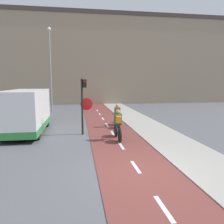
% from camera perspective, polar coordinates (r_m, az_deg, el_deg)
% --- Properties ---
extents(ground_plane, '(120.00, 120.00, 0.00)m').
position_cam_1_polar(ground_plane, '(7.30, 7.24, -15.65)').
color(ground_plane, '#5B5B60').
extents(bike_lane, '(2.71, 60.00, 0.02)m').
position_cam_1_polar(bike_lane, '(7.31, 7.22, -15.55)').
color(bike_lane, brown).
rests_on(bike_lane, ground_plane).
extents(sidewalk_strip, '(2.40, 60.00, 0.05)m').
position_cam_1_polar(sidewalk_strip, '(8.33, 24.85, -13.12)').
color(sidewalk_strip, '#A8A399').
rests_on(sidewalk_strip, ground_plane).
extents(building_row_background, '(60.00, 5.20, 11.79)m').
position_cam_1_polar(building_row_background, '(31.06, -5.45, 13.38)').
color(building_row_background, gray).
rests_on(building_row_background, ground_plane).
extents(traffic_light_pole, '(0.67, 0.25, 3.09)m').
position_cam_1_polar(traffic_light_pole, '(12.04, -7.43, 3.09)').
color(traffic_light_pole, black).
rests_on(traffic_light_pole, ground_plane).
extents(street_lamp_far, '(0.36, 0.36, 8.01)m').
position_cam_1_polar(street_lamp_far, '(22.27, -15.84, 12.46)').
color(street_lamp_far, gray).
rests_on(street_lamp_far, ground_plane).
extents(cyclist_near, '(0.46, 1.82, 1.55)m').
position_cam_1_polar(cyclist_near, '(10.98, 1.54, -3.59)').
color(cyclist_near, black).
rests_on(cyclist_near, ground_plane).
extents(cyclist_far, '(0.46, 1.77, 1.52)m').
position_cam_1_polar(cyclist_far, '(14.11, 1.34, -1.23)').
color(cyclist_far, black).
rests_on(cyclist_far, ground_plane).
extents(van, '(1.95, 5.12, 2.44)m').
position_cam_1_polar(van, '(13.30, -21.44, -0.03)').
color(van, white).
rests_on(van, ground_plane).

